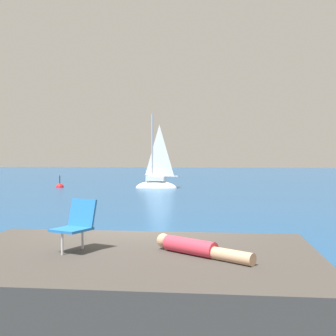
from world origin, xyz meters
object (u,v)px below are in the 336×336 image
object	(u,v)px
person_sunbather	(197,248)
beach_chair	(76,223)
sailboat_near	(156,184)
marker_buoy	(60,187)

from	to	relation	value
person_sunbather	beach_chair	distance (m)	1.92
sailboat_near	beach_chair	size ratio (longest dim) A/B	7.05
person_sunbather	beach_chair	size ratio (longest dim) A/B	1.91
person_sunbather	marker_buoy	distance (m)	25.96
beach_chair	marker_buoy	world-z (taller)	beach_chair
sailboat_near	person_sunbather	xyz separation A→B (m)	(4.62, -23.37, 0.51)
beach_chair	marker_buoy	distance (m)	25.12
beach_chair	marker_buoy	bearing A→B (deg)	-136.79
sailboat_near	marker_buoy	distance (m)	6.94
sailboat_near	person_sunbather	bearing A→B (deg)	108.88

